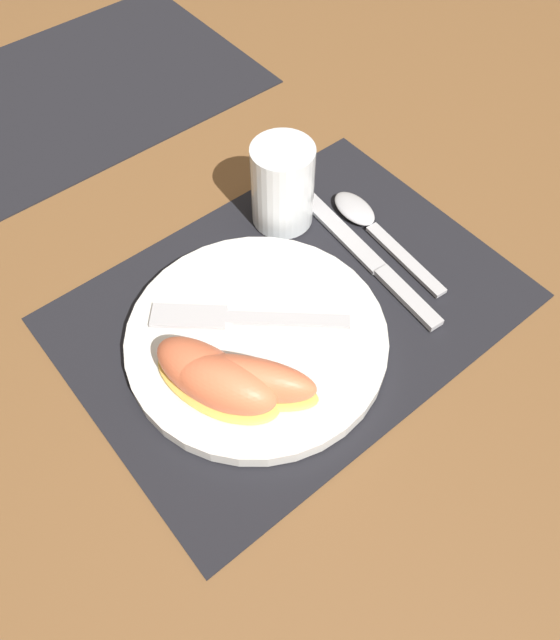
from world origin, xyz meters
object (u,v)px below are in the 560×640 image
at_px(knife, 370,260).
at_px(fork, 235,318).
at_px(juice_glass, 283,190).
at_px(plate, 257,339).
at_px(citrus_wedge_2, 248,380).
at_px(spoon, 367,221).
at_px(citrus_wedge_0, 208,376).
at_px(citrus_wedge_1, 225,385).

xyz_separation_m(knife, fork, (-0.16, 0.02, 0.02)).
relative_size(juice_glass, knife, 0.44).
distance_m(plate, juice_glass, 0.18).
bearing_deg(citrus_wedge_2, spoon, 20.85).
relative_size(spoon, fork, 1.12).
distance_m(citrus_wedge_0, citrus_wedge_1, 0.02).
bearing_deg(spoon, citrus_wedge_2, -159.15).
xyz_separation_m(plate, citrus_wedge_2, (-0.04, -0.04, 0.03)).
bearing_deg(knife, citrus_wedge_1, -169.53).
height_order(plate, knife, plate).
relative_size(plate, citrus_wedge_2, 2.03).
bearing_deg(spoon, juice_glass, 134.22).
distance_m(knife, citrus_wedge_0, 0.23).
distance_m(plate, citrus_wedge_1, 0.08).
xyz_separation_m(juice_glass, knife, (0.03, -0.11, -0.04)).
height_order(plate, citrus_wedge_2, citrus_wedge_2).
bearing_deg(juice_glass, citrus_wedge_0, -145.57).
bearing_deg(citrus_wedge_1, citrus_wedge_2, -22.17).
bearing_deg(spoon, citrus_wedge_1, -162.12).
distance_m(spoon, fork, 0.20).
height_order(knife, spoon, spoon).
xyz_separation_m(fork, citrus_wedge_0, (-0.06, -0.04, 0.02)).
relative_size(plate, juice_glass, 2.61).
bearing_deg(citrus_wedge_2, plate, 45.13).
height_order(citrus_wedge_0, citrus_wedge_2, same).
height_order(knife, citrus_wedge_1, citrus_wedge_1).
relative_size(spoon, citrus_wedge_0, 1.42).
relative_size(juice_glass, citrus_wedge_2, 0.78).
bearing_deg(citrus_wedge_2, citrus_wedge_0, 134.39).
distance_m(juice_glass, spoon, 0.10).
relative_size(citrus_wedge_0, citrus_wedge_2, 1.00).
relative_size(spoon, citrus_wedge_1, 1.54).
distance_m(spoon, citrus_wedge_1, 0.27).
relative_size(fork, citrus_wedge_1, 1.38).
distance_m(plate, fork, 0.03).
height_order(spoon, citrus_wedge_0, citrus_wedge_0).
bearing_deg(juice_glass, knife, -74.17).
bearing_deg(citrus_wedge_0, knife, 5.83).
height_order(knife, citrus_wedge_2, citrus_wedge_2).
height_order(citrus_wedge_1, citrus_wedge_2, citrus_wedge_1).
distance_m(juice_glass, citrus_wedge_1, 0.24).
xyz_separation_m(knife, citrus_wedge_0, (-0.23, -0.02, 0.03)).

